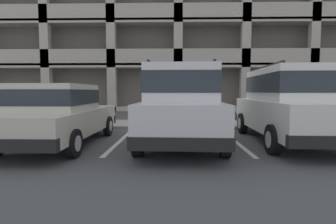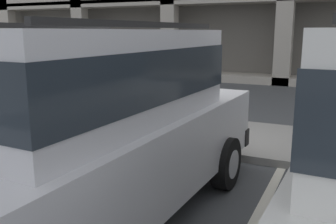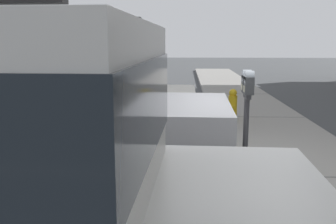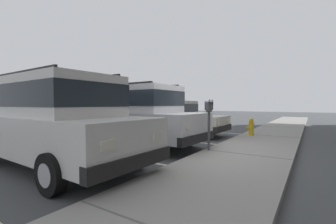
{
  "view_description": "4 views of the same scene",
  "coord_description": "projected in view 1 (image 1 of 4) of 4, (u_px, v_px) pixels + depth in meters",
  "views": [
    {
      "loc": [
        -0.1,
        -9.07,
        1.37
      ],
      "look_at": [
        -0.29,
        -0.75,
        0.71
      ],
      "focal_mm": 28.0,
      "sensor_mm": 36.0,
      "label": 1
    },
    {
      "loc": [
        2.31,
        -5.16,
        1.96
      ],
      "look_at": [
        0.38,
        -1.11,
        0.99
      ],
      "focal_mm": 40.0,
      "sensor_mm": 36.0,
      "label": 2
    },
    {
      "loc": [
        4.78,
        -0.44,
        1.88
      ],
      "look_at": [
        0.03,
        -0.66,
        0.98
      ],
      "focal_mm": 40.0,
      "sensor_mm": 36.0,
      "label": 3
    },
    {
      "loc": [
        5.82,
        2.73,
        1.39
      ],
      "look_at": [
        0.04,
        -0.98,
        1.15
      ],
      "focal_mm": 24.0,
      "sensor_mm": 36.0,
      "label": 4
    }
  ],
  "objects": [
    {
      "name": "silver_suv",
      "position": [
        181.0,
        102.0,
        6.81
      ],
      "size": [
        2.13,
        4.84,
        2.03
      ],
      "rotation": [
        0.0,
        0.0,
        -0.03
      ],
      "color": "silver",
      "rests_on": "ground_plane"
    },
    {
      "name": "red_sedan",
      "position": [
        60.0,
        113.0,
        6.61
      ],
      "size": [
        1.87,
        4.49,
        1.54
      ],
      "rotation": [
        0.0,
        0.0,
        -0.01
      ],
      "color": "beige",
      "rests_on": "ground_plane"
    },
    {
      "name": "parking_meter_near",
      "position": [
        177.0,
        97.0,
        9.41
      ],
      "size": [
        0.35,
        0.12,
        1.41
      ],
      "color": "#47474C",
      "rests_on": "sidewalk"
    },
    {
      "name": "parking_stall_lines",
      "position": [
        231.0,
        138.0,
        7.72
      ],
      "size": [
        12.83,
        4.8,
        0.01
      ],
      "color": "silver",
      "rests_on": "ground_plane"
    },
    {
      "name": "ground_plane",
      "position": [
        177.0,
        132.0,
        9.15
      ],
      "size": [
        80.0,
        80.0,
        0.1
      ],
      "color": "#444749"
    },
    {
      "name": "fire_hydrant",
      "position": [
        77.0,
        116.0,
        9.84
      ],
      "size": [
        0.3,
        0.3,
        0.7
      ],
      "color": "gold",
      "rests_on": "sidewalk"
    },
    {
      "name": "sidewalk",
      "position": [
        176.0,
        124.0,
        10.44
      ],
      "size": [
        40.0,
        2.2,
        0.12
      ],
      "color": "gray",
      "rests_on": "ground_plane"
    },
    {
      "name": "parking_garage",
      "position": [
        177.0,
        20.0,
        22.77
      ],
      "size": [
        32.0,
        10.0,
        16.25
      ],
      "color": "#5C5851",
      "rests_on": "ground_plane"
    },
    {
      "name": "dark_hatchback",
      "position": [
        290.0,
        102.0,
        6.97
      ],
      "size": [
        2.13,
        4.84,
        2.03
      ],
      "rotation": [
        0.0,
        0.0,
        -0.03
      ],
      "color": "silver",
      "rests_on": "ground_plane"
    }
  ]
}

